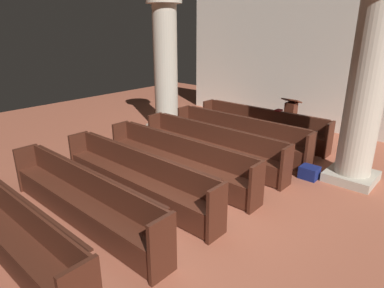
{
  "coord_description": "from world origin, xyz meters",
  "views": [
    {
      "loc": [
        3.45,
        -3.81,
        2.98
      ],
      "look_at": [
        -0.7,
        0.88,
        0.75
      ],
      "focal_mm": 31.09,
      "sensor_mm": 36.0,
      "label": 1
    }
  ],
  "objects_px": {
    "pew_row_1": "(239,133)",
    "hymn_book": "(279,110)",
    "pew_row_0": "(261,124)",
    "pillar_aisle_side": "(368,82)",
    "kneeler_box_navy": "(309,172)",
    "pew_row_3": "(178,158)",
    "pew_row_6": "(8,227)",
    "pew_row_2": "(212,144)",
    "pew_row_5": "(82,197)",
    "pillar_far_side": "(166,62)",
    "pew_row_4": "(136,175)",
    "lectern": "(290,120)"
  },
  "relations": [
    {
      "from": "pew_row_4",
      "to": "pillar_far_side",
      "type": "bearing_deg",
      "value": 128.2
    },
    {
      "from": "pew_row_3",
      "to": "pew_row_5",
      "type": "bearing_deg",
      "value": -90.0
    },
    {
      "from": "pew_row_4",
      "to": "lectern",
      "type": "height_order",
      "value": "lectern"
    },
    {
      "from": "pew_row_4",
      "to": "lectern",
      "type": "distance_m",
      "value": 5.32
    },
    {
      "from": "pew_row_4",
      "to": "pew_row_6",
      "type": "distance_m",
      "value": 2.18
    },
    {
      "from": "pew_row_2",
      "to": "pillar_aisle_side",
      "type": "height_order",
      "value": "pillar_aisle_side"
    },
    {
      "from": "pew_row_3",
      "to": "hymn_book",
      "type": "xyz_separation_m",
      "value": [
        0.38,
        3.46,
        0.41
      ]
    },
    {
      "from": "hymn_book",
      "to": "pew_row_1",
      "type": "bearing_deg",
      "value": -106.75
    },
    {
      "from": "pillar_far_side",
      "to": "kneeler_box_navy",
      "type": "distance_m",
      "value": 5.05
    },
    {
      "from": "hymn_book",
      "to": "pew_row_3",
      "type": "bearing_deg",
      "value": -96.34
    },
    {
      "from": "pew_row_5",
      "to": "pillar_aisle_side",
      "type": "distance_m",
      "value": 5.43
    },
    {
      "from": "pew_row_1",
      "to": "pew_row_3",
      "type": "height_order",
      "value": "same"
    },
    {
      "from": "pew_row_6",
      "to": "hymn_book",
      "type": "bearing_deg",
      "value": 86.73
    },
    {
      "from": "pew_row_0",
      "to": "pew_row_2",
      "type": "height_order",
      "value": "same"
    },
    {
      "from": "pew_row_6",
      "to": "pew_row_2",
      "type": "bearing_deg",
      "value": 90.0
    },
    {
      "from": "pew_row_5",
      "to": "kneeler_box_navy",
      "type": "xyz_separation_m",
      "value": [
        2.02,
        3.98,
        -0.33
      ]
    },
    {
      "from": "pew_row_0",
      "to": "kneeler_box_navy",
      "type": "distance_m",
      "value": 2.52
    },
    {
      "from": "pew_row_3",
      "to": "hymn_book",
      "type": "height_order",
      "value": "hymn_book"
    },
    {
      "from": "pew_row_0",
      "to": "pew_row_6",
      "type": "height_order",
      "value": "same"
    },
    {
      "from": "pew_row_4",
      "to": "pillar_far_side",
      "type": "xyz_separation_m",
      "value": [
        -2.65,
        3.37,
        1.54
      ]
    },
    {
      "from": "pew_row_6",
      "to": "pew_row_4",
      "type": "bearing_deg",
      "value": 90.0
    },
    {
      "from": "pew_row_0",
      "to": "pew_row_1",
      "type": "xyz_separation_m",
      "value": [
        0.0,
        -1.09,
        0.0
      ]
    },
    {
      "from": "pew_row_3",
      "to": "pew_row_0",
      "type": "bearing_deg",
      "value": 90.0
    },
    {
      "from": "pew_row_0",
      "to": "pillar_aisle_side",
      "type": "relative_size",
      "value": 0.97
    },
    {
      "from": "pillar_far_side",
      "to": "pew_row_6",
      "type": "bearing_deg",
      "value": -64.47
    },
    {
      "from": "lectern",
      "to": "kneeler_box_navy",
      "type": "relative_size",
      "value": 3.02
    },
    {
      "from": "pew_row_6",
      "to": "pillar_far_side",
      "type": "xyz_separation_m",
      "value": [
        -2.65,
        5.55,
        1.54
      ]
    },
    {
      "from": "pew_row_4",
      "to": "pew_row_5",
      "type": "bearing_deg",
      "value": -90.0
    },
    {
      "from": "lectern",
      "to": "kneeler_box_navy",
      "type": "xyz_separation_m",
      "value": [
        1.64,
        -2.41,
        -0.33
      ]
    },
    {
      "from": "pew_row_6",
      "to": "pew_row_5",
      "type": "bearing_deg",
      "value": 90.0
    },
    {
      "from": "pew_row_0",
      "to": "lectern",
      "type": "relative_size",
      "value": 3.46
    },
    {
      "from": "pew_row_0",
      "to": "pew_row_5",
      "type": "height_order",
      "value": "same"
    },
    {
      "from": "pew_row_5",
      "to": "pew_row_6",
      "type": "height_order",
      "value": "same"
    },
    {
      "from": "pew_row_0",
      "to": "pillar_aisle_side",
      "type": "bearing_deg",
      "value": -20.37
    },
    {
      "from": "pew_row_0",
      "to": "pew_row_1",
      "type": "relative_size",
      "value": 1.0
    },
    {
      "from": "pew_row_1",
      "to": "kneeler_box_navy",
      "type": "relative_size",
      "value": 10.44
    },
    {
      "from": "pillar_far_side",
      "to": "hymn_book",
      "type": "relative_size",
      "value": 19.94
    },
    {
      "from": "kneeler_box_navy",
      "to": "pillar_aisle_side",
      "type": "bearing_deg",
      "value": 34.69
    },
    {
      "from": "pew_row_1",
      "to": "pew_row_2",
      "type": "relative_size",
      "value": 1.0
    },
    {
      "from": "pew_row_4",
      "to": "pew_row_5",
      "type": "height_order",
      "value": "same"
    },
    {
      "from": "pew_row_3",
      "to": "pew_row_6",
      "type": "bearing_deg",
      "value": -90.0
    },
    {
      "from": "pew_row_1",
      "to": "hymn_book",
      "type": "bearing_deg",
      "value": 73.25
    },
    {
      "from": "pew_row_6",
      "to": "pew_row_1",
      "type": "bearing_deg",
      "value": 90.0
    },
    {
      "from": "pew_row_1",
      "to": "pillar_far_side",
      "type": "relative_size",
      "value": 0.97
    },
    {
      "from": "pew_row_0",
      "to": "pillar_far_side",
      "type": "xyz_separation_m",
      "value": [
        -2.65,
        -1.0,
        1.54
      ]
    },
    {
      "from": "pew_row_5",
      "to": "kneeler_box_navy",
      "type": "bearing_deg",
      "value": 63.13
    },
    {
      "from": "pew_row_3",
      "to": "pew_row_5",
      "type": "height_order",
      "value": "same"
    },
    {
      "from": "pew_row_4",
      "to": "pew_row_5",
      "type": "relative_size",
      "value": 1.0
    },
    {
      "from": "pew_row_1",
      "to": "kneeler_box_navy",
      "type": "distance_m",
      "value": 2.08
    },
    {
      "from": "pillar_aisle_side",
      "to": "hymn_book",
      "type": "height_order",
      "value": "pillar_aisle_side"
    }
  ]
}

